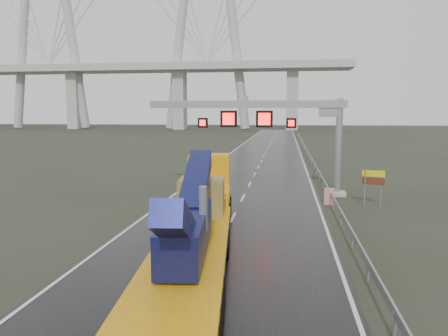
# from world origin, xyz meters

# --- Properties ---
(ground) EXTENTS (400.00, 400.00, 0.00)m
(ground) POSITION_xyz_m (0.00, 0.00, 0.00)
(ground) COLOR #282B1E
(ground) RESTS_ON ground
(road) EXTENTS (11.00, 200.00, 0.02)m
(road) POSITION_xyz_m (0.00, 40.00, 0.01)
(road) COLOR black
(road) RESTS_ON ground
(guardrail) EXTENTS (0.20, 140.00, 1.40)m
(guardrail) POSITION_xyz_m (6.10, 30.00, 0.70)
(guardrail) COLOR gray
(guardrail) RESTS_ON ground
(sign_gantry) EXTENTS (14.90, 1.20, 7.42)m
(sign_gantry) POSITION_xyz_m (2.10, 17.99, 5.61)
(sign_gantry) COLOR #A3A39F
(sign_gantry) RESTS_ON ground
(heavy_haul_truck) EXTENTS (4.60, 18.88, 4.40)m
(heavy_haul_truck) POSITION_xyz_m (-0.91, 4.52, 1.70)
(heavy_haul_truck) COLOR #C8790B
(heavy_haul_truck) RESTS_ON ground
(exit_sign_pair) EXTENTS (1.40, 0.46, 2.46)m
(exit_sign_pair) POSITION_xyz_m (8.77, 14.37, 1.72)
(exit_sign_pair) COLOR #A0A3A9
(exit_sign_pair) RESTS_ON ground
(striped_barrier) EXTENTS (0.72, 0.49, 1.11)m
(striped_barrier) POSITION_xyz_m (6.00, 14.63, 0.55)
(striped_barrier) COLOR red
(striped_barrier) RESTS_ON ground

